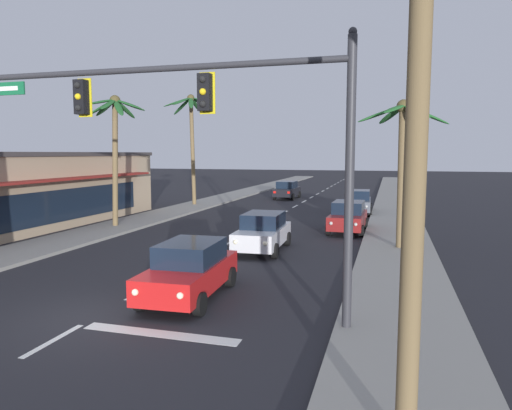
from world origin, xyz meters
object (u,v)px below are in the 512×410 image
traffic_signal_mast (211,120)px  sedan_lead_at_stop_bar (190,269)px  palm_left_second (115,128)px  palm_left_third (191,125)px  palm_right_second (403,144)px  sedan_oncoming_far (287,190)px  sedan_parked_mid_kerb (348,216)px  sedan_parked_nearest_kerb (358,202)px  sedan_third_in_queue (263,232)px

traffic_signal_mast → sedan_lead_at_stop_bar: traffic_signal_mast is taller
palm_left_second → palm_left_third: bearing=92.4°
traffic_signal_mast → sedan_lead_at_stop_bar: (-1.32, 1.49, -4.30)m
palm_left_second → palm_right_second: bearing=-7.6°
sedan_lead_at_stop_bar → sedan_oncoming_far: (-3.71, 30.86, 0.00)m
sedan_parked_mid_kerb → palm_left_third: bearing=144.8°
sedan_parked_nearest_kerb → sedan_parked_mid_kerb: same height
sedan_oncoming_far → palm_right_second: 24.38m
sedan_lead_at_stop_bar → palm_left_second: palm_left_second is taller
sedan_parked_nearest_kerb → sedan_parked_mid_kerb: 8.23m
traffic_signal_mast → palm_left_third: bearing=114.9°
sedan_parked_nearest_kerb → palm_right_second: 13.45m
sedan_parked_mid_kerb → palm_right_second: palm_right_second is taller
traffic_signal_mast → palm_right_second: size_ratio=1.69×
sedan_oncoming_far → palm_right_second: (9.88, -21.95, 3.86)m
traffic_signal_mast → sedan_parked_nearest_kerb: bearing=84.5°
sedan_lead_at_stop_bar → palm_left_third: (-9.94, 22.80, 5.79)m
sedan_parked_mid_kerb → sedan_third_in_queue: bearing=-117.7°
traffic_signal_mast → sedan_third_in_queue: size_ratio=2.50×
sedan_lead_at_stop_bar → sedan_parked_mid_kerb: same height
sedan_third_in_queue → sedan_oncoming_far: size_ratio=1.00×
sedan_parked_nearest_kerb → sedan_lead_at_stop_bar: bearing=-99.3°
sedan_third_in_queue → sedan_parked_nearest_kerb: 14.70m
sedan_third_in_queue → palm_left_third: palm_left_third is taller
traffic_signal_mast → sedan_third_in_queue: traffic_signal_mast is taller
palm_left_second → palm_left_third: palm_left_third is taller
sedan_oncoming_far → sedan_parked_nearest_kerb: (7.24, -9.33, 0.00)m
sedan_parked_nearest_kerb → palm_left_second: bearing=-140.9°
sedan_lead_at_stop_bar → sedan_parked_nearest_kerb: bearing=80.7°
sedan_oncoming_far → palm_right_second: palm_right_second is taller
sedan_parked_nearest_kerb → palm_right_second: palm_right_second is taller
palm_left_third → sedan_third_in_queue: bearing=-56.7°
sedan_lead_at_stop_bar → palm_left_second: bearing=130.7°
palm_left_second → palm_right_second: palm_left_second is taller
palm_right_second → traffic_signal_mast: bearing=-115.0°
palm_left_third → palm_right_second: (16.12, -13.89, -1.93)m
palm_left_third → palm_right_second: size_ratio=1.36×
sedan_parked_nearest_kerb → palm_left_second: palm_left_second is taller
traffic_signal_mast → palm_right_second: traffic_signal_mast is taller
sedan_lead_at_stop_bar → sedan_parked_nearest_kerb: (3.53, 21.53, 0.00)m
palm_left_second → traffic_signal_mast: bearing=-49.2°
sedan_lead_at_stop_bar → sedan_parked_mid_kerb: 13.76m
sedan_third_in_queue → palm_right_second: bearing=16.5°
traffic_signal_mast → palm_right_second: bearing=65.0°
sedan_third_in_queue → sedan_parked_mid_kerb: (3.21, 6.12, 0.00)m
sedan_lead_at_stop_bar → palm_left_third: size_ratio=0.50×
palm_left_second → sedan_lead_at_stop_bar: bearing=-49.3°
sedan_parked_nearest_kerb → palm_left_third: (-13.48, 1.27, 5.79)m
traffic_signal_mast → sedan_oncoming_far: traffic_signal_mast is taller
sedan_third_in_queue → palm_left_second: 11.57m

